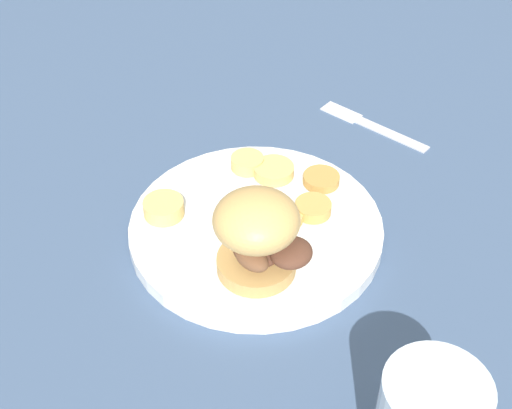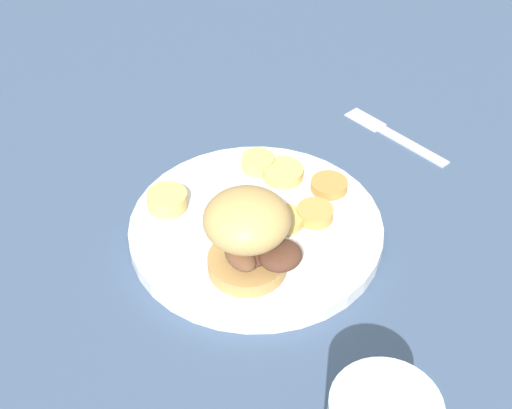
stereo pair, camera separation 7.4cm
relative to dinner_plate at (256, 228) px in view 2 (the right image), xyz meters
The scene contains 10 objects.
ground_plane 0.01m from the dinner_plate, ahead, with size 4.00×4.00×0.00m, color #3D5170.
dinner_plate is the anchor object (origin of this frame).
sandwich 0.09m from the dinner_plate, 80.18° to the right, with size 0.10×0.08×0.09m.
potato_round_0 0.07m from the dinner_plate, 21.71° to the left, with size 0.04×0.04×0.01m, color tan.
potato_round_1 0.08m from the dinner_plate, 83.39° to the left, with size 0.05×0.05×0.01m, color #DBB766.
potato_round_2 0.10m from the dinner_plate, behind, with size 0.04×0.04×0.02m, color #DBB766.
potato_round_3 0.10m from the dinner_plate, 103.81° to the left, with size 0.04×0.04×0.01m, color #DBB766.
potato_round_4 0.10m from the dinner_plate, 49.33° to the left, with size 0.04×0.04×0.01m, color #BC8942.
potato_round_5 0.03m from the dinner_plate, 12.27° to the left, with size 0.04×0.04×0.01m, color tan.
fork 0.25m from the dinner_plate, 61.00° to the left, with size 0.14×0.10×0.00m.
Camera 2 is at (0.15, -0.54, 0.54)m, focal length 50.00 mm.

